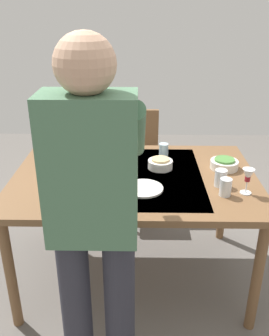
# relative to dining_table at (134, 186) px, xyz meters

# --- Properties ---
(ground_plane) EXTENTS (6.00, 6.00, 0.00)m
(ground_plane) POSITION_rel_dining_table_xyz_m (0.00, 0.00, -0.70)
(ground_plane) COLOR #66605B
(dining_table) EXTENTS (1.52, 1.05, 0.78)m
(dining_table) POSITION_rel_dining_table_xyz_m (0.00, 0.00, 0.00)
(dining_table) COLOR brown
(dining_table) RESTS_ON ground_plane
(chair_near) EXTENTS (0.40, 0.40, 0.91)m
(chair_near) POSITION_rel_dining_table_xyz_m (0.01, -0.91, -0.17)
(chair_near) COLOR #523019
(chair_near) RESTS_ON ground_plane
(person_server) EXTENTS (0.42, 0.61, 1.69)m
(person_server) POSITION_rel_dining_table_xyz_m (0.15, 0.79, 0.26)
(person_server) COLOR #2D2D38
(person_server) RESTS_ON ground_plane
(wine_bottle) EXTENTS (0.07, 0.07, 0.30)m
(wine_bottle) POSITION_rel_dining_table_xyz_m (0.25, 0.30, 0.18)
(wine_bottle) COLOR black
(wine_bottle) RESTS_ON dining_table
(wine_glass_left) EXTENTS (0.07, 0.07, 0.15)m
(wine_glass_left) POSITION_rel_dining_table_xyz_m (-0.64, 0.23, 0.18)
(wine_glass_left) COLOR white
(wine_glass_left) RESTS_ON dining_table
(water_cup_near_left) EXTENTS (0.08, 0.08, 0.10)m
(water_cup_near_left) POSITION_rel_dining_table_xyz_m (0.15, 0.36, 0.12)
(water_cup_near_left) COLOR silver
(water_cup_near_left) RESTS_ON dining_table
(water_cup_near_right) EXTENTS (0.06, 0.06, 0.11)m
(water_cup_near_right) POSITION_rel_dining_table_xyz_m (-0.20, -0.27, 0.13)
(water_cup_near_right) COLOR silver
(water_cup_near_right) RESTS_ON dining_table
(water_cup_far_left) EXTENTS (0.07, 0.07, 0.10)m
(water_cup_far_left) POSITION_rel_dining_table_xyz_m (-0.51, 0.25, 0.12)
(water_cup_far_left) COLOR silver
(water_cup_far_left) RESTS_ON dining_table
(water_cup_far_right) EXTENTS (0.07, 0.07, 0.10)m
(water_cup_far_right) POSITION_rel_dining_table_xyz_m (-0.51, 0.14, 0.12)
(water_cup_far_right) COLOR silver
(water_cup_far_right) RESTS_ON dining_table
(serving_bowl_pasta) EXTENTS (0.30, 0.30, 0.07)m
(serving_bowl_pasta) POSITION_rel_dining_table_xyz_m (0.36, 0.10, 0.11)
(serving_bowl_pasta) COLOR white
(serving_bowl_pasta) RESTS_ON dining_table
(side_bowl_salad) EXTENTS (0.18, 0.18, 0.07)m
(side_bowl_salad) POSITION_rel_dining_table_xyz_m (-0.58, -0.11, 0.11)
(side_bowl_salad) COLOR white
(side_bowl_salad) RESTS_ON dining_table
(side_bowl_bread) EXTENTS (0.16, 0.16, 0.07)m
(side_bowl_bread) POSITION_rel_dining_table_xyz_m (-0.17, -0.11, 0.11)
(side_bowl_bread) COLOR white
(side_bowl_bread) RESTS_ON dining_table
(dinner_plate_near) EXTENTS (0.23, 0.23, 0.01)m
(dinner_plate_near) POSITION_rel_dining_table_xyz_m (-0.06, 0.19, 0.08)
(dinner_plate_near) COLOR white
(dinner_plate_near) RESTS_ON dining_table
(table_knife) EXTENTS (0.02, 0.20, 0.00)m
(table_knife) POSITION_rel_dining_table_xyz_m (0.13, -0.29, 0.07)
(table_knife) COLOR silver
(table_knife) RESTS_ON dining_table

